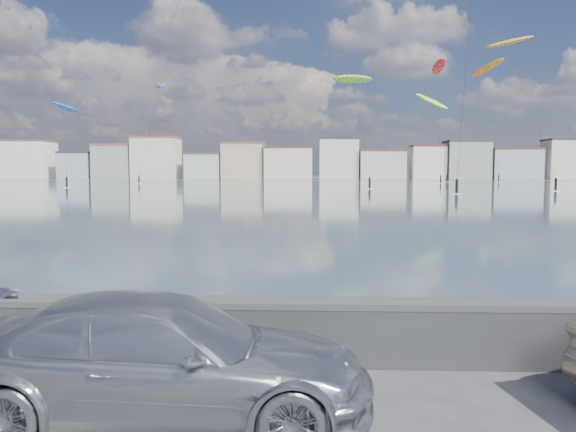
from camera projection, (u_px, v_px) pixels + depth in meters
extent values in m
cube|color=#344755|center=(302.00, 188.00, 97.13)|extent=(500.00, 177.00, 0.00)
cube|color=#4C473D|center=(306.00, 179.00, 205.19)|extent=(500.00, 60.00, 0.00)
cube|color=#28282B|center=(220.00, 336.00, 8.65)|extent=(400.00, 0.35, 0.90)
cylinder|color=#28282B|center=(220.00, 307.00, 8.61)|extent=(400.00, 0.36, 0.36)
cube|color=silver|center=(28.00, 161.00, 194.52)|extent=(16.00, 12.00, 13.00)
cube|color=#4C423D|center=(27.00, 141.00, 193.98)|extent=(16.32, 12.24, 0.60)
cube|color=#9EA8B7|center=(78.00, 166.00, 194.00)|extent=(11.00, 10.00, 9.00)
cube|color=#2D2D33|center=(78.00, 153.00, 193.61)|extent=(11.22, 10.20, 0.60)
cube|color=gray|center=(115.00, 163.00, 193.38)|extent=(13.00, 11.00, 11.50)
cube|color=brown|center=(115.00, 145.00, 192.90)|extent=(13.26, 11.22, 0.60)
cube|color=beige|center=(156.00, 159.00, 192.71)|extent=(15.00, 12.00, 14.00)
cube|color=brown|center=(156.00, 138.00, 192.13)|extent=(15.30, 12.24, 0.60)
cube|color=#B7C6BC|center=(204.00, 167.00, 192.28)|extent=(12.00, 10.00, 8.50)
cube|color=#4C423D|center=(204.00, 154.00, 191.92)|extent=(12.24, 10.20, 0.60)
cube|color=#CCB293|center=(243.00, 162.00, 191.61)|extent=(14.00, 11.00, 12.00)
cube|color=brown|center=(243.00, 143.00, 191.11)|extent=(14.28, 11.22, 0.60)
cube|color=beige|center=(289.00, 164.00, 191.06)|extent=(16.00, 13.00, 10.50)
cube|color=#562D23|center=(289.00, 148.00, 190.62)|extent=(16.32, 13.26, 0.60)
cube|color=beige|center=(339.00, 160.00, 190.27)|extent=(13.00, 10.00, 13.50)
cube|color=#2D2D33|center=(339.00, 139.00, 189.71)|extent=(13.26, 10.20, 0.60)
cube|color=beige|center=(381.00, 166.00, 189.86)|extent=(15.00, 12.00, 9.50)
cube|color=brown|center=(382.00, 151.00, 189.46)|extent=(15.30, 12.24, 0.60)
cube|color=white|center=(428.00, 163.00, 189.19)|extent=(11.00, 9.00, 11.00)
cube|color=brown|center=(428.00, 146.00, 188.73)|extent=(11.22, 9.18, 0.60)
cube|color=gray|center=(467.00, 161.00, 188.62)|extent=(14.00, 11.00, 12.50)
cube|color=#383330|center=(467.00, 142.00, 188.09)|extent=(14.28, 11.22, 0.60)
cube|color=#9EA8B7|center=(513.00, 165.00, 188.11)|extent=(16.00, 12.00, 10.00)
cube|color=#562D23|center=(514.00, 149.00, 187.68)|extent=(16.32, 12.24, 0.60)
cube|color=beige|center=(563.00, 160.00, 187.34)|extent=(12.00, 10.00, 13.00)
cube|color=#2D2D33|center=(564.00, 140.00, 186.79)|extent=(12.24, 10.20, 0.60)
imported|color=#B0B1B6|center=(162.00, 358.00, 6.75)|extent=(5.08, 2.09, 1.47)
cube|color=white|center=(457.00, 194.00, 72.44)|extent=(1.40, 0.42, 0.08)
cylinder|color=black|center=(457.00, 187.00, 72.37)|extent=(0.36, 0.36, 1.70)
sphere|color=black|center=(457.00, 180.00, 72.30)|extent=(0.28, 0.28, 0.28)
cylinder|color=black|center=(465.00, 76.00, 74.84)|extent=(3.45, 7.50, 28.71)
ellipsoid|color=#8CD826|center=(432.00, 101.00, 161.12)|extent=(10.50, 4.44, 6.48)
cube|color=white|center=(447.00, 182.00, 147.67)|extent=(1.40, 0.42, 0.08)
cylinder|color=black|center=(447.00, 179.00, 147.60)|extent=(0.36, 0.36, 1.70)
sphere|color=black|center=(447.00, 175.00, 147.53)|extent=(0.28, 0.28, 0.28)
cylinder|color=black|center=(439.00, 138.00, 154.35)|extent=(1.15, 15.33, 21.67)
ellipsoid|color=#8CD826|center=(353.00, 79.00, 97.54)|extent=(8.71, 7.21, 2.05)
cube|color=white|center=(370.00, 189.00, 91.90)|extent=(1.40, 0.42, 0.08)
cylinder|color=black|center=(370.00, 183.00, 91.82)|extent=(0.36, 0.36, 1.70)
sphere|color=black|center=(370.00, 178.00, 91.75)|extent=(0.28, 0.28, 0.28)
cylinder|color=black|center=(361.00, 129.00, 94.67)|extent=(2.43, 7.13, 17.66)
ellipsoid|color=orange|center=(487.00, 68.00, 157.97)|extent=(9.20, 8.33, 5.85)
cube|color=white|center=(499.00, 182.00, 150.52)|extent=(1.40, 0.42, 0.08)
cylinder|color=black|center=(499.00, 178.00, 150.45)|extent=(0.36, 0.36, 1.70)
sphere|color=black|center=(499.00, 175.00, 150.38)|extent=(0.28, 0.28, 0.28)
cylinder|color=black|center=(493.00, 121.00, 154.20)|extent=(0.86, 10.05, 30.64)
ellipsoid|color=#BF8C19|center=(509.00, 42.00, 95.20)|extent=(8.29, 2.84, 2.80)
cube|color=white|center=(556.00, 191.00, 82.37)|extent=(1.40, 0.42, 0.08)
cylinder|color=black|center=(556.00, 185.00, 82.29)|extent=(0.36, 0.36, 1.70)
sphere|color=black|center=(556.00, 179.00, 82.22)|extent=(0.28, 0.28, 0.28)
cylinder|color=black|center=(531.00, 107.00, 88.73)|extent=(2.36, 14.82, 23.54)
ellipsoid|color=red|center=(439.00, 67.00, 139.09)|extent=(4.18, 11.04, 3.45)
cube|color=white|center=(441.00, 183.00, 132.30)|extent=(1.40, 0.42, 0.08)
cylinder|color=black|center=(441.00, 180.00, 132.23)|extent=(0.36, 0.36, 1.70)
sphere|color=black|center=(441.00, 176.00, 132.16)|extent=(0.28, 0.28, 0.28)
cylinder|color=black|center=(440.00, 121.00, 135.65)|extent=(1.00, 9.20, 27.49)
ellipsoid|color=blue|center=(66.00, 108.00, 105.91)|extent=(3.66, 7.97, 1.87)
cube|color=white|center=(67.00, 187.00, 99.19)|extent=(1.40, 0.42, 0.08)
cylinder|color=black|center=(67.00, 182.00, 99.12)|extent=(0.36, 0.36, 1.70)
sphere|color=black|center=(67.00, 177.00, 99.05)|extent=(0.28, 0.28, 0.28)
cylinder|color=black|center=(66.00, 143.00, 102.50)|extent=(3.18, 7.86, 13.64)
ellipsoid|color=blue|center=(160.00, 86.00, 142.64)|extent=(5.54, 9.84, 3.36)
cube|color=white|center=(139.00, 184.00, 129.80)|extent=(1.40, 0.42, 0.08)
cylinder|color=black|center=(139.00, 180.00, 129.72)|extent=(0.36, 0.36, 1.70)
sphere|color=black|center=(139.00, 176.00, 129.65)|extent=(0.28, 0.28, 0.28)
cylinder|color=black|center=(150.00, 130.00, 136.17)|extent=(1.45, 14.97, 23.34)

